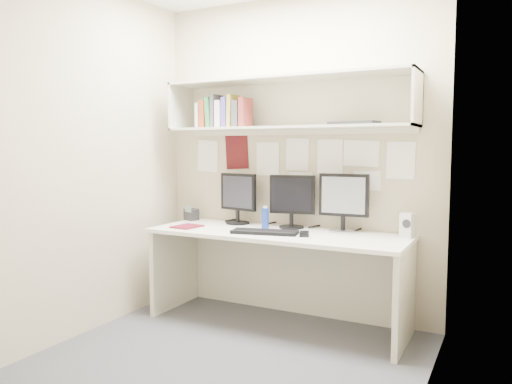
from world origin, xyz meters
The scene contains 19 objects.
floor centered at (0.00, 0.00, 0.00)m, with size 2.40×2.00×0.01m, color #414145.
wall_back centered at (0.00, 1.00, 1.30)m, with size 2.40×0.02×2.60m, color tan.
wall_front centered at (0.00, -1.00, 1.30)m, with size 2.40×0.02×2.60m, color tan.
wall_left centered at (-1.20, 0.00, 1.30)m, with size 0.02×2.00×2.60m, color tan.
wall_right centered at (1.20, 0.00, 1.30)m, with size 0.02×2.00×2.60m, color tan.
desk centered at (0.00, 0.65, 0.37)m, with size 2.00×0.70×0.73m.
overhead_hutch centered at (0.00, 0.86, 1.72)m, with size 2.00×0.38×0.40m.
pinned_papers centered at (0.00, 0.99, 1.25)m, with size 1.92×0.01×0.48m, color white, non-canonical shape.
monitor_left centered at (-0.47, 0.87, 0.97)m, with size 0.37×0.20×0.43m.
monitor_center centered at (0.03, 0.87, 0.96)m, with size 0.36×0.20×0.43m.
monitor_right centered at (0.46, 0.87, 0.97)m, with size 0.38×0.21×0.45m.
keyboard centered at (-0.05, 0.52, 0.74)m, with size 0.49×0.18×0.02m, color black.
mouse centered at (0.26, 0.55, 0.75)m, with size 0.07×0.11×0.03m, color black.
speaker centered at (0.94, 0.85, 0.82)m, with size 0.11×0.11×0.18m.
blue_bottle centered at (-0.15, 0.75, 0.81)m, with size 0.06×0.06×0.18m.
maroon_notebook centered at (-0.74, 0.51, 0.74)m, with size 0.19×0.23×0.01m, color maroon.
desk_phone centered at (-0.94, 0.85, 0.78)m, with size 0.13×0.13×0.13m.
book_stack centered at (-0.55, 0.77, 1.66)m, with size 0.46×0.17×0.27m.
hutch_tray centered at (0.54, 0.81, 1.55)m, with size 0.38×0.14×0.03m, color black.
Camera 1 is at (1.59, -2.80, 1.37)m, focal length 35.00 mm.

